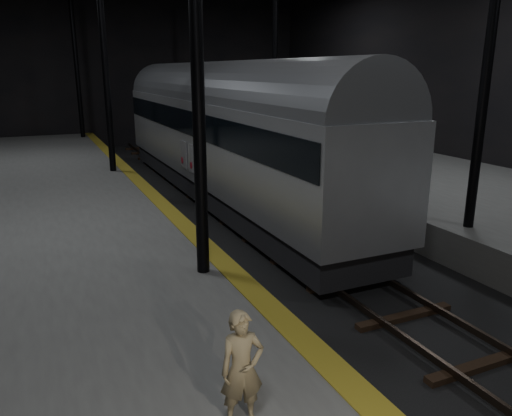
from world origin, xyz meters
TOP-DOWN VIEW (x-y plane):
  - ground at (0.00, 0.00)m, footprint 44.00×44.00m
  - platform_left at (-7.50, 0.00)m, footprint 9.00×43.80m
  - platform_right at (7.50, 0.00)m, footprint 9.00×43.80m
  - tactile_strip at (-3.25, 0.00)m, footprint 0.50×43.80m
  - track at (0.00, 0.00)m, footprint 2.40×43.00m
  - train at (-0.00, 5.06)m, footprint 2.98×19.91m
  - woman at (-4.88, -8.70)m, footprint 0.57×0.40m

SIDE VIEW (x-z plane):
  - ground at x=0.00m, z-range 0.00..0.00m
  - track at x=0.00m, z-range -0.05..0.19m
  - platform_left at x=-7.50m, z-range 0.00..1.00m
  - platform_right at x=7.50m, z-range 0.00..1.00m
  - tactile_strip at x=-3.25m, z-range 1.00..1.01m
  - woman at x=-4.88m, z-range 1.00..2.47m
  - train at x=0.00m, z-range 0.31..5.63m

